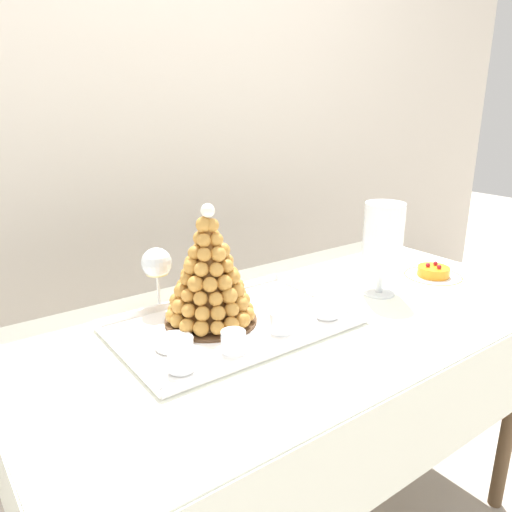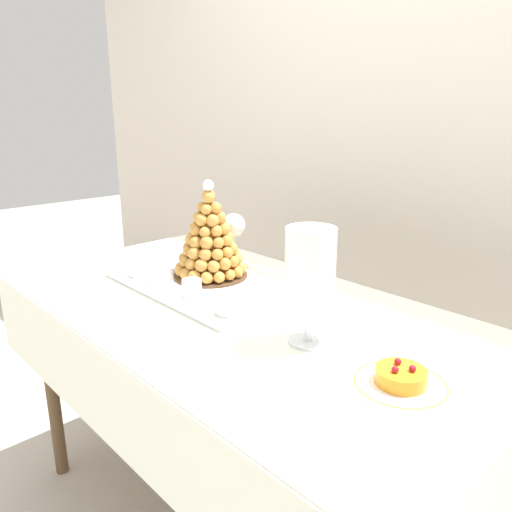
{
  "view_description": "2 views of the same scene",
  "coord_description": "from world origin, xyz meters",
  "px_view_note": "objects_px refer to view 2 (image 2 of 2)",
  "views": [
    {
      "loc": [
        -0.8,
        -0.89,
        1.31
      ],
      "look_at": [
        -0.1,
        0.05,
        0.94
      ],
      "focal_mm": 34.63,
      "sensor_mm": 36.0,
      "label": 1
    },
    {
      "loc": [
        0.95,
        -0.82,
        1.28
      ],
      "look_at": [
        0.05,
        0.03,
        0.91
      ],
      "focal_mm": 34.88,
      "sensor_mm": 36.0,
      "label": 2
    }
  ],
  "objects_px": {
    "serving_tray": "(208,283)",
    "dessert_cup_left": "(137,267)",
    "dessert_cup_centre": "(192,289)",
    "wine_glass": "(233,227)",
    "creme_brulee_ramekin": "(170,267)",
    "macaron_goblet": "(310,275)",
    "dessert_cup_mid_right": "(227,305)",
    "croquembouche": "(210,240)",
    "dessert_cup_mid_left": "(160,278)",
    "fruit_tart_plate": "(400,380)"
  },
  "relations": [
    {
      "from": "serving_tray",
      "to": "dessert_cup_left",
      "type": "relative_size",
      "value": 10.65
    },
    {
      "from": "dessert_cup_centre",
      "to": "wine_glass",
      "type": "height_order",
      "value": "wine_glass"
    },
    {
      "from": "serving_tray",
      "to": "creme_brulee_ramekin",
      "type": "relative_size",
      "value": 6.72
    },
    {
      "from": "serving_tray",
      "to": "dessert_cup_left",
      "type": "distance_m",
      "value": 0.24
    },
    {
      "from": "macaron_goblet",
      "to": "dessert_cup_mid_right",
      "type": "bearing_deg",
      "value": -171.42
    },
    {
      "from": "wine_glass",
      "to": "creme_brulee_ramekin",
      "type": "bearing_deg",
      "value": -107.11
    },
    {
      "from": "creme_brulee_ramekin",
      "to": "wine_glass",
      "type": "height_order",
      "value": "wine_glass"
    },
    {
      "from": "croquembouche",
      "to": "dessert_cup_mid_left",
      "type": "xyz_separation_m",
      "value": [
        -0.04,
        -0.16,
        -0.1
      ]
    },
    {
      "from": "fruit_tart_plate",
      "to": "wine_glass",
      "type": "distance_m",
      "value": 0.87
    },
    {
      "from": "dessert_cup_mid_right",
      "to": "macaron_goblet",
      "type": "height_order",
      "value": "macaron_goblet"
    },
    {
      "from": "dessert_cup_left",
      "to": "wine_glass",
      "type": "bearing_deg",
      "value": 72.06
    },
    {
      "from": "croquembouche",
      "to": "wine_glass",
      "type": "relative_size",
      "value": 1.72
    },
    {
      "from": "dessert_cup_mid_right",
      "to": "fruit_tart_plate",
      "type": "distance_m",
      "value": 0.49
    },
    {
      "from": "dessert_cup_left",
      "to": "dessert_cup_mid_left",
      "type": "distance_m",
      "value": 0.13
    },
    {
      "from": "dessert_cup_mid_right",
      "to": "creme_brulee_ramekin",
      "type": "distance_m",
      "value": 0.4
    },
    {
      "from": "fruit_tart_plate",
      "to": "croquembouche",
      "type": "bearing_deg",
      "value": 170.48
    },
    {
      "from": "dessert_cup_mid_left",
      "to": "creme_brulee_ramekin",
      "type": "relative_size",
      "value": 0.65
    },
    {
      "from": "wine_glass",
      "to": "fruit_tart_plate",
      "type": "bearing_deg",
      "value": -18.96
    },
    {
      "from": "dessert_cup_centre",
      "to": "macaron_goblet",
      "type": "xyz_separation_m",
      "value": [
        0.4,
        0.04,
        0.13
      ]
    },
    {
      "from": "dessert_cup_left",
      "to": "dessert_cup_mid_left",
      "type": "relative_size",
      "value": 0.98
    },
    {
      "from": "croquembouche",
      "to": "dessert_cup_left",
      "type": "bearing_deg",
      "value": -136.42
    },
    {
      "from": "dessert_cup_left",
      "to": "macaron_goblet",
      "type": "relative_size",
      "value": 0.2
    },
    {
      "from": "croquembouche",
      "to": "serving_tray",
      "type": "bearing_deg",
      "value": -47.52
    },
    {
      "from": "dessert_cup_mid_right",
      "to": "creme_brulee_ramekin",
      "type": "height_order",
      "value": "dessert_cup_mid_right"
    },
    {
      "from": "serving_tray",
      "to": "croquembouche",
      "type": "distance_m",
      "value": 0.13
    },
    {
      "from": "creme_brulee_ramekin",
      "to": "fruit_tart_plate",
      "type": "relative_size",
      "value": 0.47
    },
    {
      "from": "dessert_cup_left",
      "to": "fruit_tart_plate",
      "type": "bearing_deg",
      "value": 2.29
    },
    {
      "from": "croquembouche",
      "to": "macaron_goblet",
      "type": "xyz_separation_m",
      "value": [
        0.5,
        -0.11,
        0.04
      ]
    },
    {
      "from": "croquembouche",
      "to": "fruit_tart_plate",
      "type": "distance_m",
      "value": 0.77
    },
    {
      "from": "dessert_cup_left",
      "to": "dessert_cup_centre",
      "type": "relative_size",
      "value": 0.99
    },
    {
      "from": "dessert_cup_mid_right",
      "to": "macaron_goblet",
      "type": "bearing_deg",
      "value": 8.58
    },
    {
      "from": "croquembouche",
      "to": "fruit_tart_plate",
      "type": "height_order",
      "value": "croquembouche"
    },
    {
      "from": "dessert_cup_mid_left",
      "to": "creme_brulee_ramekin",
      "type": "height_order",
      "value": "dessert_cup_mid_left"
    },
    {
      "from": "dessert_cup_left",
      "to": "macaron_goblet",
      "type": "height_order",
      "value": "macaron_goblet"
    },
    {
      "from": "dessert_cup_mid_left",
      "to": "creme_brulee_ramekin",
      "type": "distance_m",
      "value": 0.14
    },
    {
      "from": "wine_glass",
      "to": "dessert_cup_left",
      "type": "bearing_deg",
      "value": -107.94
    },
    {
      "from": "dessert_cup_left",
      "to": "dessert_cup_mid_right",
      "type": "bearing_deg",
      "value": 1.57
    },
    {
      "from": "dessert_cup_centre",
      "to": "serving_tray",
      "type": "bearing_deg",
      "value": 122.06
    },
    {
      "from": "dessert_cup_left",
      "to": "creme_brulee_ramekin",
      "type": "bearing_deg",
      "value": 70.28
    },
    {
      "from": "serving_tray",
      "to": "dessert_cup_mid_left",
      "type": "xyz_separation_m",
      "value": [
        -0.08,
        -0.12,
        0.02
      ]
    },
    {
      "from": "dessert_cup_mid_left",
      "to": "wine_glass",
      "type": "relative_size",
      "value": 0.32
    },
    {
      "from": "creme_brulee_ramekin",
      "to": "macaron_goblet",
      "type": "distance_m",
      "value": 0.65
    },
    {
      "from": "macaron_goblet",
      "to": "wine_glass",
      "type": "distance_m",
      "value": 0.63
    },
    {
      "from": "dessert_cup_left",
      "to": "fruit_tart_plate",
      "type": "distance_m",
      "value": 0.92
    },
    {
      "from": "wine_glass",
      "to": "dessert_cup_mid_right",
      "type": "bearing_deg",
      "value": -43.22
    },
    {
      "from": "serving_tray",
      "to": "croquembouche",
      "type": "xyz_separation_m",
      "value": [
        -0.04,
        0.04,
        0.12
      ]
    },
    {
      "from": "creme_brulee_ramekin",
      "to": "dessert_cup_mid_left",
      "type": "bearing_deg",
      "value": -45.44
    },
    {
      "from": "dessert_cup_mid_left",
      "to": "macaron_goblet",
      "type": "xyz_separation_m",
      "value": [
        0.54,
        0.05,
        0.13
      ]
    },
    {
      "from": "dessert_cup_mid_left",
      "to": "dessert_cup_centre",
      "type": "distance_m",
      "value": 0.15
    },
    {
      "from": "serving_tray",
      "to": "fruit_tart_plate",
      "type": "relative_size",
      "value": 3.17
    }
  ]
}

